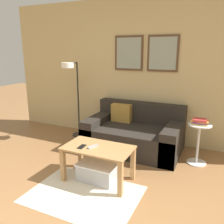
{
  "coord_description": "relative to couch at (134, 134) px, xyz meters",
  "views": [
    {
      "loc": [
        1.3,
        -1.0,
        1.67
      ],
      "look_at": [
        0.0,
        1.8,
        0.85
      ],
      "focal_mm": 38.0,
      "sensor_mm": 36.0,
      "label": 1
    }
  ],
  "objects": [
    {
      "name": "wall_back",
      "position": [
        -0.04,
        0.51,
        1.02
      ],
      "size": [
        5.6,
        0.09,
        2.55
      ],
      "color": "tan",
      "rests_on": "ground_plane"
    },
    {
      "name": "area_rug",
      "position": [
        -0.08,
        -1.53,
        -0.26
      ],
      "size": [
        1.29,
        0.93,
        0.01
      ],
      "primitive_type": "cube",
      "color": "beige",
      "rests_on": "ground_plane"
    },
    {
      "name": "couch",
      "position": [
        0.0,
        0.0,
        0.0
      ],
      "size": [
        1.57,
        0.97,
        0.75
      ],
      "color": "#28231E",
      "rests_on": "ground_plane"
    },
    {
      "name": "coffee_table",
      "position": [
        -0.07,
        -1.17,
        0.1
      ],
      "size": [
        0.88,
        0.5,
        0.46
      ],
      "color": "#AD7F4C",
      "rests_on": "ground_plane"
    },
    {
      "name": "storage_bin",
      "position": [
        -0.08,
        -1.13,
        -0.14
      ],
      "size": [
        0.51,
        0.43,
        0.24
      ],
      "color": "#B2B2B7",
      "rests_on": "ground_plane"
    },
    {
      "name": "floor_lamp",
      "position": [
        -1.21,
        -0.03,
        0.73
      ],
      "size": [
        0.28,
        0.55,
        1.44
      ],
      "color": "black",
      "rests_on": "ground_plane"
    },
    {
      "name": "side_table",
      "position": [
        1.05,
        -0.12,
        0.1
      ],
      "size": [
        0.34,
        0.34,
        0.62
      ],
      "color": "white",
      "rests_on": "ground_plane"
    },
    {
      "name": "book_stack",
      "position": [
        1.04,
        -0.12,
        0.39
      ],
      "size": [
        0.25,
        0.2,
        0.08
      ],
      "color": "#D8C666",
      "rests_on": "side_table"
    },
    {
      "name": "remote_control",
      "position": [
        -0.13,
        -1.21,
        0.21
      ],
      "size": [
        0.09,
        0.15,
        0.02
      ],
      "primitive_type": "cube",
      "rotation": [
        0.0,
        0.0,
        -0.38
      ],
      "color": "#99999E",
      "rests_on": "coffee_table"
    },
    {
      "name": "cell_phone",
      "position": [
        -0.26,
        -1.25,
        0.2
      ],
      "size": [
        0.07,
        0.14,
        0.01
      ],
      "primitive_type": "cube",
      "rotation": [
        0.0,
        0.0,
        0.04
      ],
      "color": "black",
      "rests_on": "coffee_table"
    }
  ]
}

